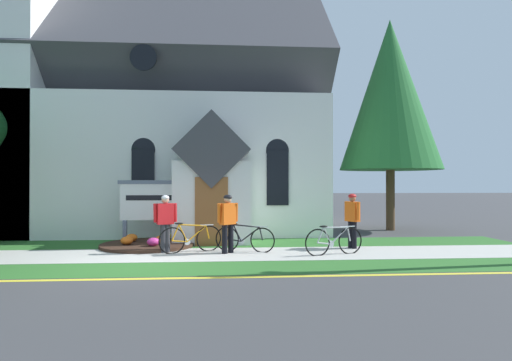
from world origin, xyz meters
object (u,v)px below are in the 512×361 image
at_px(church_sign, 151,202).
at_px(bicycle_silver, 191,239).
at_px(cyclist_in_red_jersey, 352,217).
at_px(bicycle_orange, 334,241).
at_px(bicycle_white, 244,238).
at_px(cyclist_in_blue_jersey, 165,219).
at_px(roadside_conifer, 390,95).
at_px(cyclist_in_orange_jersey, 228,219).

relative_size(church_sign, bicycle_silver, 1.22).
bearing_deg(bicycle_silver, cyclist_in_red_jersey, 4.48).
bearing_deg(cyclist_in_red_jersey, church_sign, 167.14).
bearing_deg(church_sign, cyclist_in_red_jersey, -12.86).
height_order(bicycle_orange, bicycle_silver, bicycle_silver).
height_order(bicycle_orange, cyclist_in_red_jersey, cyclist_in_red_jersey).
bearing_deg(bicycle_white, church_sign, 149.04).
bearing_deg(church_sign, cyclist_in_blue_jersey, -68.38).
bearing_deg(roadside_conifer, bicycle_white, -141.20).
distance_m(bicycle_silver, cyclist_in_red_jersey, 4.71).
distance_m(bicycle_silver, roadside_conifer, 10.53).
relative_size(bicycle_silver, roadside_conifer, 0.19).
bearing_deg(bicycle_white, cyclist_in_red_jersey, 6.10).
xyz_separation_m(bicycle_orange, bicycle_white, (-2.35, 0.72, -0.01)).
xyz_separation_m(church_sign, cyclist_in_red_jersey, (6.05, -1.38, -0.38)).
xyz_separation_m(cyclist_in_blue_jersey, roadside_conifer, (8.38, 5.02, 4.63)).
bearing_deg(bicycle_orange, cyclist_in_orange_jersey, 171.00).
bearing_deg(cyclist_in_orange_jersey, cyclist_in_red_jersey, 9.59).
height_order(cyclist_in_orange_jersey, cyclist_in_red_jersey, cyclist_in_red_jersey).
height_order(church_sign, cyclist_in_blue_jersey, church_sign).
xyz_separation_m(bicycle_white, cyclist_in_orange_jersey, (-0.46, -0.28, 0.56)).
relative_size(cyclist_in_blue_jersey, cyclist_in_red_jersey, 0.99).
height_order(bicycle_silver, cyclist_in_red_jersey, cyclist_in_red_jersey).
relative_size(bicycle_orange, cyclist_in_red_jersey, 1.04).
height_order(bicycle_white, cyclist_in_orange_jersey, cyclist_in_orange_jersey).
height_order(church_sign, bicycle_white, church_sign).
bearing_deg(cyclist_in_red_jersey, bicycle_orange, -128.01).
bearing_deg(roadside_conifer, church_sign, -160.20).
bearing_deg(cyclist_in_red_jersey, cyclist_in_orange_jersey, -170.41).
bearing_deg(bicycle_white, roadside_conifer, 38.80).
distance_m(bicycle_white, roadside_conifer, 9.49).
height_order(cyclist_in_orange_jersey, roadside_conifer, roadside_conifer).
distance_m(cyclist_in_orange_jersey, cyclist_in_red_jersey, 3.70).
bearing_deg(bicycle_white, bicycle_orange, -17.06).
xyz_separation_m(cyclist_in_red_jersey, roadside_conifer, (3.02, 4.65, 4.61)).
height_order(cyclist_in_red_jersey, roadside_conifer, roadside_conifer).
relative_size(church_sign, cyclist_in_orange_jersey, 1.28).
bearing_deg(bicycle_silver, cyclist_in_blue_jersey, -179.55).
bearing_deg(bicycle_white, bicycle_silver, -179.00).
bearing_deg(cyclist_in_orange_jersey, church_sign, 140.31).
bearing_deg(bicycle_orange, roadside_conifer, 56.00).
bearing_deg(bicycle_silver, bicycle_orange, -10.27).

